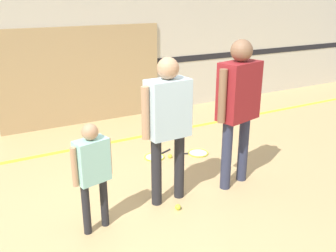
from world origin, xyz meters
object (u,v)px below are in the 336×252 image
at_px(person_student_left, 92,166).
at_px(tennis_ball_near_instructor, 178,207).
at_px(person_instructor, 168,116).
at_px(racket_second_spare, 197,153).
at_px(tennis_ball_by_spare_racket, 170,156).
at_px(person_student_right, 238,99).
at_px(racket_spare_on_floor, 155,157).

height_order(person_student_left, tennis_ball_near_instructor, person_student_left).
height_order(person_instructor, racket_second_spare, person_instructor).
xyz_separation_m(racket_second_spare, tennis_ball_by_spare_racket, (-0.44, 0.06, 0.02)).
height_order(person_instructor, tennis_ball_near_instructor, person_instructor).
xyz_separation_m(person_student_left, person_student_right, (1.86, 0.10, 0.41)).
distance_m(person_student_left, racket_second_spare, 2.37).
bearing_deg(person_instructor, person_student_right, -5.68).
relative_size(person_student_left, tennis_ball_by_spare_racket, 17.55).
height_order(person_instructor, racket_spare_on_floor, person_instructor).
distance_m(person_instructor, racket_second_spare, 1.76).
distance_m(person_student_left, tennis_ball_by_spare_racket, 2.05).
bearing_deg(tennis_ball_near_instructor, tennis_ball_by_spare_racket, 64.56).
bearing_deg(tennis_ball_near_instructor, racket_second_spare, 49.20).
xyz_separation_m(person_instructor, racket_spare_on_floor, (0.42, 1.16, -1.04)).
bearing_deg(racket_spare_on_floor, racket_second_spare, -39.13).
distance_m(person_student_right, tennis_ball_by_spare_racket, 1.57).
xyz_separation_m(person_instructor, racket_second_spare, (1.04, 0.97, -1.04)).
bearing_deg(person_instructor, racket_spare_on_floor, 67.49).
bearing_deg(person_instructor, racket_second_spare, 40.34).
relative_size(person_student_right, racket_spare_on_floor, 3.33).
bearing_deg(racket_second_spare, person_student_left, 51.27).
height_order(racket_spare_on_floor, racket_second_spare, same).
height_order(person_instructor, tennis_ball_by_spare_racket, person_instructor).
bearing_deg(racket_spare_on_floor, person_student_right, -89.35).
height_order(person_student_right, racket_spare_on_floor, person_student_right).
relative_size(person_student_left, racket_second_spare, 2.12).
height_order(person_student_right, tennis_ball_near_instructor, person_student_right).
height_order(person_student_left, tennis_ball_by_spare_racket, person_student_left).
relative_size(person_instructor, person_student_left, 1.46).
bearing_deg(racket_spare_on_floor, tennis_ball_near_instructor, -129.18).
bearing_deg(tennis_ball_by_spare_racket, racket_second_spare, -7.50).
bearing_deg(racket_second_spare, tennis_ball_by_spare_racket, 14.15).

